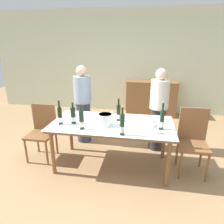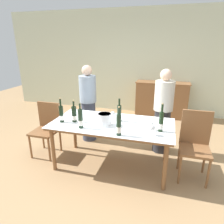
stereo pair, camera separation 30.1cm
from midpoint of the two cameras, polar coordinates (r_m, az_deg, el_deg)
ground_plane at (r=3.43m, az=2.60°, el=-14.86°), size 12.00×12.00×0.00m
back_wall at (r=5.74m, az=9.78°, el=13.70°), size 8.00×0.10×2.80m
sideboard_cabinet at (r=5.58m, az=15.44°, el=3.45°), size 1.38×0.46×0.94m
dining_table at (r=3.10m, az=2.79°, el=-4.38°), size 1.87×0.94×0.75m
ice_bucket at (r=2.96m, az=0.77°, el=-2.08°), size 0.21×0.21×0.18m
wine_bottle_0 at (r=2.85m, az=16.81°, el=-2.81°), size 0.06×0.06×0.41m
wine_bottle_1 at (r=2.63m, az=5.25°, el=-3.88°), size 0.07×0.07×0.40m
wine_bottle_2 at (r=2.87m, az=-6.05°, el=-2.13°), size 0.07×0.07×0.37m
wine_bottle_3 at (r=3.12m, az=-8.06°, el=-0.77°), size 0.08×0.08×0.35m
wine_bottle_4 at (r=3.12m, az=4.83°, el=-0.41°), size 0.06×0.06×0.36m
wine_bottle_5 at (r=3.13m, az=-11.64°, el=-0.66°), size 0.07×0.07×0.39m
wine_glass_0 at (r=2.73m, az=14.47°, el=-4.56°), size 0.09×0.09×0.15m
wine_glass_1 at (r=2.87m, az=14.06°, el=-3.51°), size 0.08×0.08×0.13m
wine_glass_2 at (r=3.19m, az=2.98°, el=-0.57°), size 0.07×0.07×0.13m
chair_right_end at (r=3.22m, az=25.17°, el=-7.53°), size 0.42×0.42×1.00m
chair_left_end at (r=3.68m, az=-15.92°, el=-3.74°), size 0.42×0.42×0.93m
person_host at (r=3.98m, az=-4.65°, el=2.18°), size 0.33×0.33×1.53m
person_guest_left at (r=3.67m, az=16.60°, el=-0.17°), size 0.33×0.33×1.51m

